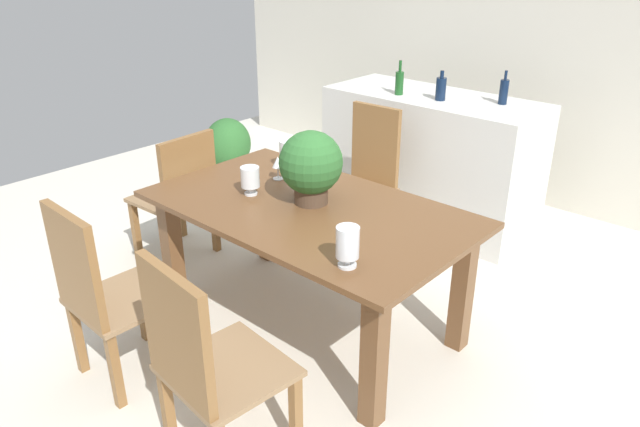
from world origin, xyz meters
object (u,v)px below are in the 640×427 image
kitchen_counter (430,159)px  wine_bottle_dark (441,88)px  wine_bottle_clear (504,91)px  flower_centerpiece (311,165)px  wine_glass (278,163)px  chair_near_left (101,290)px  crystal_vase_center_near (287,153)px  crystal_vase_right (250,178)px  dining_table (309,228)px  potted_plant_floor (228,147)px  chair_head_end (181,191)px  chair_far_left (366,173)px  wine_bottle_green (399,82)px  crystal_vase_left (348,244)px  chair_near_right (203,361)px

kitchen_counter → wine_bottle_dark: wine_bottle_dark is taller
wine_bottle_clear → kitchen_counter: bearing=-168.0°
flower_centerpiece → wine_glass: 0.42m
chair_near_left → wine_bottle_dark: (0.20, 2.62, 0.54)m
crystal_vase_center_near → crystal_vase_right: size_ratio=1.12×
crystal_vase_right → kitchen_counter: size_ratio=0.10×
crystal_vase_center_near → crystal_vase_right: crystal_vase_center_near is taller
crystal_vase_right → dining_table: bearing=15.6°
chair_near_left → crystal_vase_right: bearing=-91.5°
potted_plant_floor → chair_head_end: bearing=-51.7°
chair_far_left → wine_bottle_clear: size_ratio=4.31×
kitchen_counter → wine_bottle_dark: size_ratio=7.72×
chair_near_left → chair_head_end: chair_near_left is taller
crystal_vase_center_near → wine_bottle_green: bearing=91.8°
crystal_vase_left → wine_bottle_clear: 2.20m
kitchen_counter → crystal_vase_left: bearing=-67.2°
wine_bottle_green → chair_near_left: bearing=-87.4°
chair_head_end → crystal_vase_center_near: size_ratio=4.98×
chair_near_left → chair_far_left: (-0.00, 2.04, 0.01)m
chair_head_end → chair_near_right: bearing=53.5°
crystal_vase_right → kitchen_counter: 1.83m
dining_table → wine_bottle_clear: (0.19, 1.80, 0.46)m
crystal_vase_left → wine_bottle_dark: bearing=111.2°
crystal_vase_center_near → wine_bottle_clear: 1.64m
crystal_vase_right → wine_bottle_green: wine_bottle_green is taller
dining_table → chair_near_left: 1.10m
flower_centerpiece → wine_bottle_clear: wine_bottle_clear is taller
dining_table → crystal_vase_right: size_ratio=10.87×
crystal_vase_center_near → kitchen_counter: bearing=82.6°
dining_table → flower_centerpiece: 0.35m
dining_table → potted_plant_floor: size_ratio=3.06×
crystal_vase_right → wine_bottle_dark: 1.72m
chair_head_end → kitchen_counter: kitchen_counter is taller
chair_near_right → kitchen_counter: bearing=-70.5°
chair_near_right → potted_plant_floor: bearing=-36.1°
crystal_vase_right → wine_bottle_dark: wine_bottle_dark is taller
wine_bottle_green → wine_bottle_clear: wine_bottle_green is taller
chair_near_right → flower_centerpiece: (-0.41, 1.07, 0.43)m
flower_centerpiece → crystal_vase_right: (-0.33, -0.14, -0.12)m
chair_head_end → kitchen_counter: (0.88, 1.69, -0.01)m
crystal_vase_right → wine_bottle_green: size_ratio=0.64×
flower_centerpiece → crystal_vase_center_near: 0.54m
chair_near_right → flower_centerpiece: size_ratio=2.46×
chair_head_end → crystal_vase_left: (1.74, -0.36, 0.36)m
crystal_vase_right → wine_bottle_green: (-0.17, 1.64, 0.23)m
chair_near_left → potted_plant_floor: (-1.72, 2.21, -0.22)m
crystal_vase_right → wine_bottle_clear: 1.99m
potted_plant_floor → chair_near_left: bearing=-52.1°
chair_near_right → crystal_vase_left: size_ratio=5.18×
wine_bottle_green → potted_plant_floor: bearing=-167.7°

